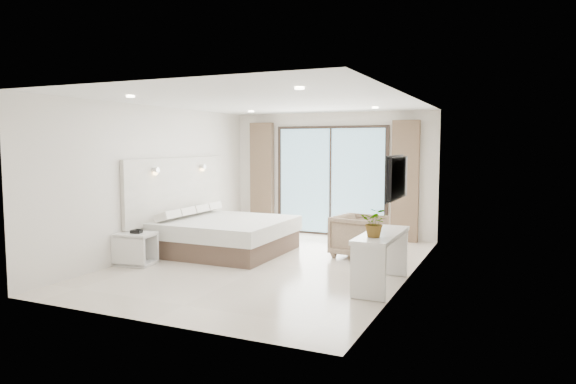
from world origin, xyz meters
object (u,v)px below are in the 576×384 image
(nightstand, at_px, (136,249))
(console_desk, at_px, (381,248))
(bed, at_px, (225,235))
(armchair, at_px, (359,234))

(nightstand, relative_size, console_desk, 0.42)
(nightstand, distance_m, console_desk, 4.09)
(nightstand, bearing_deg, console_desk, -3.45)
(bed, height_order, armchair, armchair)
(nightstand, bearing_deg, bed, 52.32)
(bed, bearing_deg, armchair, 14.25)
(console_desk, xyz_separation_m, armchair, (-0.83, 1.73, -0.14))
(bed, relative_size, nightstand, 3.41)
(bed, distance_m, console_desk, 3.43)
(nightstand, height_order, armchair, armchair)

